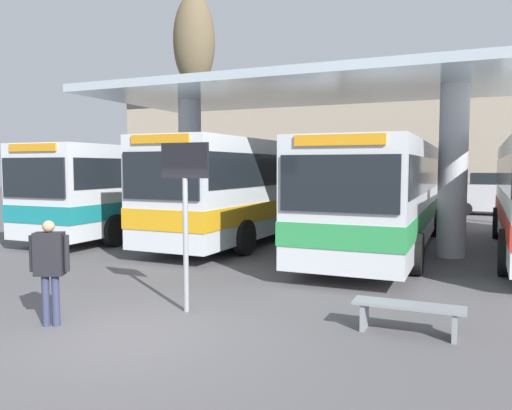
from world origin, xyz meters
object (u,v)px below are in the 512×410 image
(waiting_bench_near_pillar, at_px, (408,312))
(transit_bus_left_bay, at_px, (140,186))
(info_sign_platform, at_px, (185,192))
(pedestrian_waiting, at_px, (50,262))
(transit_bus_center_bay, at_px, (258,185))
(transit_bus_right_bay, at_px, (385,191))
(poplar_tree_behind_right, at_px, (194,46))
(parked_car_street, at_px, (497,194))

(waiting_bench_near_pillar, bearing_deg, transit_bus_left_bay, 143.28)
(info_sign_platform, xyz_separation_m, pedestrian_waiting, (-1.55, -1.51, -1.06))
(info_sign_platform, height_order, pedestrian_waiting, info_sign_platform)
(transit_bus_center_bay, bearing_deg, transit_bus_right_bay, 171.41)
(poplar_tree_behind_right, xyz_separation_m, parked_car_street, (13.88, 6.79, -7.30))
(info_sign_platform, distance_m, parked_car_street, 21.95)
(waiting_bench_near_pillar, relative_size, pedestrian_waiting, 0.97)
(waiting_bench_near_pillar, relative_size, parked_car_street, 0.35)
(transit_bus_center_bay, bearing_deg, parked_car_street, -122.62)
(transit_bus_left_bay, bearing_deg, transit_bus_right_bay, 179.13)
(transit_bus_left_bay, height_order, waiting_bench_near_pillar, transit_bus_left_bay)
(transit_bus_center_bay, distance_m, pedestrian_waiting, 10.60)
(transit_bus_left_bay, distance_m, transit_bus_center_bay, 4.61)
(pedestrian_waiting, bearing_deg, transit_bus_center_bay, 68.62)
(transit_bus_center_bay, bearing_deg, waiting_bench_near_pillar, 126.66)
(transit_bus_center_bay, relative_size, pedestrian_waiting, 7.09)
(transit_bus_right_bay, relative_size, poplar_tree_behind_right, 1.09)
(waiting_bench_near_pillar, xyz_separation_m, poplar_tree_behind_right, (-11.84, 14.07, 8.02))
(transit_bus_center_bay, height_order, transit_bus_right_bay, transit_bus_center_bay)
(transit_bus_left_bay, relative_size, pedestrian_waiting, 6.08)
(pedestrian_waiting, height_order, poplar_tree_behind_right, poplar_tree_behind_right)
(transit_bus_center_bay, distance_m, waiting_bench_near_pillar, 10.78)
(info_sign_platform, bearing_deg, pedestrian_waiting, -135.83)
(transit_bus_left_bay, distance_m, info_sign_platform, 10.88)
(transit_bus_right_bay, xyz_separation_m, waiting_bench_near_pillar, (1.61, -7.91, -1.43))
(transit_bus_right_bay, xyz_separation_m, pedestrian_waiting, (-3.60, -9.72, -0.75))
(transit_bus_right_bay, height_order, poplar_tree_behind_right, poplar_tree_behind_right)
(pedestrian_waiting, bearing_deg, info_sign_platform, 17.66)
(info_sign_platform, bearing_deg, poplar_tree_behind_right, 119.64)
(pedestrian_waiting, height_order, parked_car_street, parked_car_street)
(transit_bus_center_bay, xyz_separation_m, pedestrian_waiting, (0.94, -10.52, -0.83))
(poplar_tree_behind_right, bearing_deg, transit_bus_left_bay, -79.47)
(transit_bus_left_bay, height_order, transit_bus_center_bay, transit_bus_center_bay)
(parked_car_street, bearing_deg, pedestrian_waiting, -104.34)
(transit_bus_left_bay, relative_size, waiting_bench_near_pillar, 6.24)
(transit_bus_left_bay, xyz_separation_m, waiting_bench_near_pillar, (10.71, -7.99, -1.44))
(transit_bus_left_bay, distance_m, poplar_tree_behind_right, 9.04)
(poplar_tree_behind_right, bearing_deg, transit_bus_center_bay, -43.33)
(info_sign_platform, bearing_deg, transit_bus_center_bay, 105.49)
(waiting_bench_near_pillar, distance_m, info_sign_platform, 4.06)
(transit_bus_right_bay, distance_m, info_sign_platform, 8.47)
(transit_bus_right_bay, xyz_separation_m, info_sign_platform, (-2.05, -8.21, 0.31))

